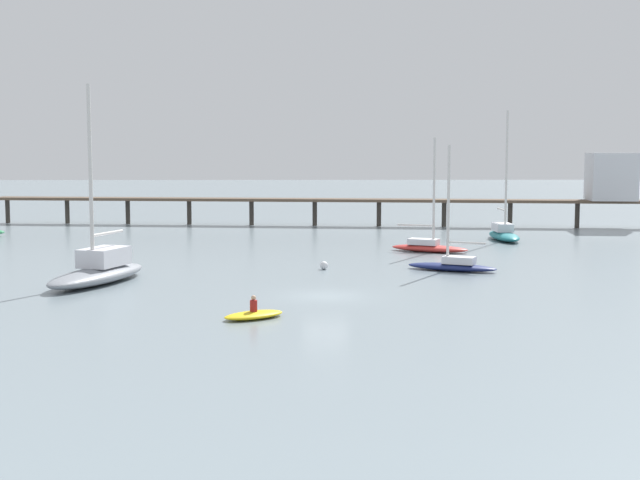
% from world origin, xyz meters
% --- Properties ---
extents(ground_plane, '(400.00, 400.00, 0.00)m').
position_xyz_m(ground_plane, '(0.00, 0.00, 0.00)').
color(ground_plane, gray).
extents(pier, '(71.93, 11.89, 7.93)m').
position_xyz_m(pier, '(19.29, 43.97, 4.38)').
color(pier, brown).
rests_on(pier, ground_plane).
extents(sailboat_gray, '(5.82, 10.00, 12.08)m').
position_xyz_m(sailboat_gray, '(-13.82, 5.07, 0.83)').
color(sailboat_gray, gray).
rests_on(sailboat_gray, ground_plane).
extents(sailboat_navy, '(6.29, 4.22, 8.52)m').
position_xyz_m(sailboat_navy, '(8.93, 10.14, 0.55)').
color(sailboat_navy, navy).
rests_on(sailboat_navy, ground_plane).
extents(sailboat_red, '(6.54, 4.53, 9.18)m').
position_xyz_m(sailboat_red, '(8.86, 21.25, 0.57)').
color(sailboat_red, red).
rests_on(sailboat_red, ground_plane).
extents(sailboat_teal, '(2.22, 7.50, 11.74)m').
position_xyz_m(sailboat_teal, '(17.09, 30.32, 0.71)').
color(sailboat_teal, '#1E727A').
rests_on(sailboat_teal, ground_plane).
extents(dinghy_yellow, '(3.41, 2.93, 1.14)m').
position_xyz_m(dinghy_yellow, '(-3.65, -6.41, 0.20)').
color(dinghy_yellow, yellow).
rests_on(dinghy_yellow, ground_plane).
extents(mooring_buoy_far, '(0.56, 0.56, 0.56)m').
position_xyz_m(mooring_buoy_far, '(0.17, 10.96, 0.28)').
color(mooring_buoy_far, silver).
rests_on(mooring_buoy_far, ground_plane).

